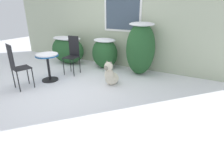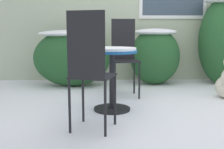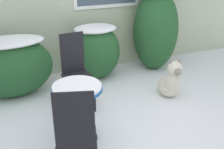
{
  "view_description": "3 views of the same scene",
  "coord_description": "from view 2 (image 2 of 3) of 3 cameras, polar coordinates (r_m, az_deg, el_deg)",
  "views": [
    {
      "loc": [
        2.93,
        -2.95,
        1.83
      ],
      "look_at": [
        0.98,
        0.67,
        0.26
      ],
      "focal_mm": 28.0,
      "sensor_mm": 36.0,
      "label": 1
    },
    {
      "loc": [
        -0.68,
        -3.1,
        0.92
      ],
      "look_at": [
        -0.62,
        0.1,
        0.42
      ],
      "focal_mm": 45.0,
      "sensor_mm": 36.0,
      "label": 2
    },
    {
      "loc": [
        -1.3,
        -2.63,
        2.12
      ],
      "look_at": [
        0.0,
        0.6,
        0.55
      ],
      "focal_mm": 45.0,
      "sensor_mm": 36.0,
      "label": 3
    }
  ],
  "objects": [
    {
      "name": "shrub_middle",
      "position": [
        4.9,
        8.73,
        4.02
      ],
      "size": [
        0.85,
        0.65,
        0.96
      ],
      "color": "#235128",
      "rests_on": "ground_plane"
    },
    {
      "name": "patio_chair_far_side",
      "position": [
        2.51,
        -4.5,
        1.39
      ],
      "size": [
        0.46,
        0.46,
        1.09
      ],
      "rotation": [
        0.0,
        0.0,
        2.86
      ],
      "color": "black",
      "rests_on": "ground_plane"
    },
    {
      "name": "patio_chair_near_table",
      "position": [
        3.98,
        2.5,
        4.14
      ],
      "size": [
        0.41,
        0.41,
        1.09
      ],
      "rotation": [
        0.0,
        0.0,
        0.11
      ],
      "color": "black",
      "rests_on": "ground_plane"
    },
    {
      "name": "shrub_right",
      "position": [
        5.23,
        21.6,
        6.73
      ],
      "size": [
        0.81,
        0.84,
        1.49
      ],
      "color": "#235128",
      "rests_on": "ground_plane"
    },
    {
      "name": "shrub_left",
      "position": [
        4.72,
        -8.18,
        3.7
      ],
      "size": [
        1.27,
        0.74,
        0.94
      ],
      "color": "#235128",
      "rests_on": "ground_plane"
    },
    {
      "name": "patio_table",
      "position": [
        3.22,
        0.0,
        2.19
      ],
      "size": [
        0.58,
        0.58,
        0.73
      ],
      "color": "black",
      "rests_on": "ground_plane"
    },
    {
      "name": "ground_plane",
      "position": [
        3.3,
        11.01,
        -7.48
      ],
      "size": [
        16.0,
        16.0,
        0.0
      ],
      "primitive_type": "plane",
      "color": "white"
    }
  ]
}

